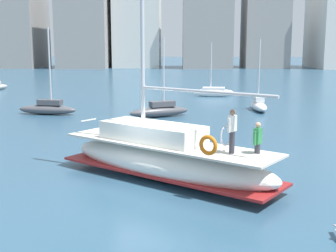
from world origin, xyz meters
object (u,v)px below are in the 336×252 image
main_sailboat (165,157)px  moored_cutter_left (48,108)px  moored_catamaran (160,110)px  moored_sloop_far (214,91)px  moored_ketch_distant (259,104)px

main_sailboat → moored_cutter_left: (-9.55, 16.98, -0.40)m
moored_catamaran → moored_sloop_far: bearing=70.5°
main_sailboat → moored_sloop_far: (4.22, 30.42, -0.40)m
moored_catamaran → moored_ketch_distant: moored_catamaran is taller
main_sailboat → moored_catamaran: 16.02m
moored_ketch_distant → moored_sloop_far: bearing=104.9°
moored_sloop_far → moored_catamaran: 15.30m
moored_sloop_far → moored_ketch_distant: moored_ketch_distant is taller
main_sailboat → moored_sloop_far: size_ratio=2.23×
moored_sloop_far → moored_ketch_distant: bearing=-75.1°
moored_catamaran → moored_cutter_left: bearing=173.5°
moored_catamaran → moored_cutter_left: (-8.68, 0.99, 0.01)m
moored_catamaran → moored_ketch_distant: (7.96, 3.65, -0.01)m
moored_sloop_far → moored_cutter_left: moored_cutter_left is taller
moored_catamaran → moored_ketch_distant: size_ratio=1.02×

